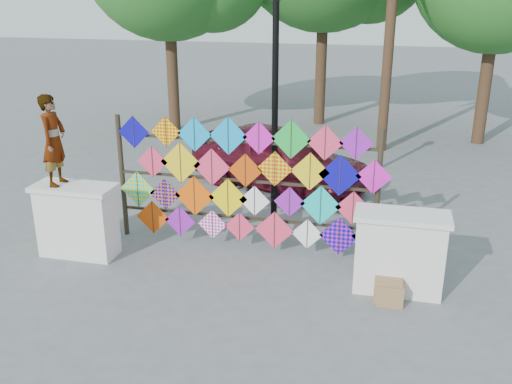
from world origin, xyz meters
TOP-DOWN VIEW (x-y plane):
  - ground at (0.00, 0.00)m, footprint 80.00×80.00m
  - parapet_left at (-2.70, -0.20)m, footprint 1.40×0.65m
  - parapet_right at (2.70, -0.20)m, footprint 1.40×0.65m
  - kite_rack at (0.10, 0.73)m, footprint 4.98×0.24m
  - vendor_woman at (-2.97, -0.20)m, footprint 0.40×0.58m
  - sedan at (-0.06, 4.15)m, footprint 4.64×3.26m
  - lamppost at (0.30, 2.00)m, footprint 0.28×0.28m
  - cardboard_box_near at (2.58, -0.53)m, footprint 0.41×0.36m
  - cardboard_box_far at (2.61, -0.60)m, footprint 0.38×0.35m

SIDE VIEW (x-z plane):
  - ground at x=0.00m, z-range 0.00..0.00m
  - cardboard_box_far at x=2.61m, z-range 0.00..0.32m
  - cardboard_box_near at x=2.58m, z-range 0.00..0.36m
  - parapet_left at x=-2.70m, z-range 0.01..1.29m
  - parapet_right at x=2.70m, z-range 0.01..1.29m
  - sedan at x=-0.06m, z-range 0.00..1.47m
  - kite_rack at x=0.10m, z-range 0.02..2.41m
  - vendor_woman at x=-2.97m, z-range 1.28..2.81m
  - lamppost at x=0.30m, z-range 0.46..4.92m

